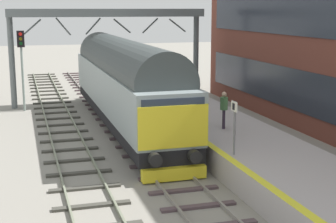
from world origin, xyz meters
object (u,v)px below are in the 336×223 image
at_px(diesel_locomotive, 124,81).
at_px(signal_post_near, 22,60).
at_px(waiting_passenger, 224,106).
at_px(platform_number_sign, 234,120).

bearing_deg(diesel_locomotive, signal_post_near, 129.82).
bearing_deg(waiting_passenger, platform_number_sign, -173.39).
height_order(signal_post_near, platform_number_sign, signal_post_near).
xyz_separation_m(diesel_locomotive, signal_post_near, (-5.07, 6.07, 0.65)).
relative_size(diesel_locomotive, signal_post_near, 3.71).
height_order(signal_post_near, waiting_passenger, signal_post_near).
xyz_separation_m(platform_number_sign, waiting_passenger, (1.24, 3.96, -0.32)).
distance_m(diesel_locomotive, signal_post_near, 7.94).
bearing_deg(platform_number_sign, signal_post_near, 114.50).
distance_m(platform_number_sign, waiting_passenger, 4.17).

